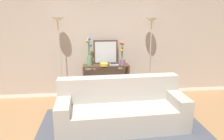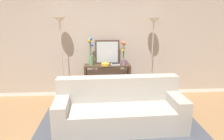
{
  "view_description": "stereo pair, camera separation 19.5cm",
  "coord_description": "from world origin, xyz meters",
  "px_view_note": "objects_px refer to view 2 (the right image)",
  "views": [
    {
      "loc": [
        -0.26,
        -2.71,
        1.93
      ],
      "look_at": [
        0.18,
        1.23,
        0.9
      ],
      "focal_mm": 31.99,
      "sensor_mm": 36.0,
      "label": 1
    },
    {
      "loc": [
        -0.06,
        -2.72,
        1.93
      ],
      "look_at": [
        0.18,
        1.23,
        0.9
      ],
      "focal_mm": 31.99,
      "sensor_mm": 36.0,
      "label": 2
    }
  ],
  "objects_px": {
    "couch": "(120,110)",
    "fruit_bowl": "(105,64)",
    "book_stack": "(115,64)",
    "book_row_under_console": "(97,96)",
    "vase_tall_flowers": "(91,54)",
    "floor_lamp_left": "(61,36)",
    "floor_lamp_right": "(153,36)",
    "vase_short_flowers": "(124,55)",
    "console_table": "(107,76)",
    "wall_mirror": "(107,52)"
  },
  "relations": [
    {
      "from": "floor_lamp_right",
      "to": "wall_mirror",
      "type": "distance_m",
      "value": 1.14
    },
    {
      "from": "book_stack",
      "to": "book_row_under_console",
      "type": "xyz_separation_m",
      "value": [
        -0.46,
        0.08,
        -0.82
      ]
    },
    {
      "from": "couch",
      "to": "floor_lamp_right",
      "type": "relative_size",
      "value": 1.18
    },
    {
      "from": "wall_mirror",
      "to": "vase_short_flowers",
      "type": "xyz_separation_m",
      "value": [
        0.38,
        -0.14,
        -0.04
      ]
    },
    {
      "from": "book_stack",
      "to": "fruit_bowl",
      "type": "bearing_deg",
      "value": -177.78
    },
    {
      "from": "wall_mirror",
      "to": "book_stack",
      "type": "bearing_deg",
      "value": -49.62
    },
    {
      "from": "couch",
      "to": "book_stack",
      "type": "xyz_separation_m",
      "value": [
        0.02,
        1.26,
        0.56
      ]
    },
    {
      "from": "wall_mirror",
      "to": "vase_tall_flowers",
      "type": "relative_size",
      "value": 0.88
    },
    {
      "from": "couch",
      "to": "floor_lamp_right",
      "type": "distance_m",
      "value": 1.98
    },
    {
      "from": "floor_lamp_left",
      "to": "vase_tall_flowers",
      "type": "xyz_separation_m",
      "value": [
        0.66,
        0.08,
        -0.43
      ]
    },
    {
      "from": "couch",
      "to": "floor_lamp_left",
      "type": "distance_m",
      "value": 2.16
    },
    {
      "from": "floor_lamp_right",
      "to": "book_row_under_console",
      "type": "bearing_deg",
      "value": 177.81
    },
    {
      "from": "fruit_bowl",
      "to": "console_table",
      "type": "bearing_deg",
      "value": 61.39
    },
    {
      "from": "book_stack",
      "to": "floor_lamp_left",
      "type": "bearing_deg",
      "value": 178.56
    },
    {
      "from": "couch",
      "to": "fruit_bowl",
      "type": "relative_size",
      "value": 11.22
    },
    {
      "from": "fruit_bowl",
      "to": "book_stack",
      "type": "xyz_separation_m",
      "value": [
        0.24,
        0.01,
        -0.0
      ]
    },
    {
      "from": "fruit_bowl",
      "to": "floor_lamp_right",
      "type": "bearing_deg",
      "value": 2.08
    },
    {
      "from": "wall_mirror",
      "to": "book_stack",
      "type": "height_order",
      "value": "wall_mirror"
    },
    {
      "from": "vase_tall_flowers",
      "to": "fruit_bowl",
      "type": "xyz_separation_m",
      "value": [
        0.34,
        -0.12,
        -0.22
      ]
    },
    {
      "from": "book_stack",
      "to": "couch",
      "type": "bearing_deg",
      "value": -90.81
    },
    {
      "from": "wall_mirror",
      "to": "fruit_bowl",
      "type": "xyz_separation_m",
      "value": [
        -0.06,
        -0.22,
        -0.25
      ]
    },
    {
      "from": "console_table",
      "to": "fruit_bowl",
      "type": "relative_size",
      "value": 5.39
    },
    {
      "from": "vase_short_flowers",
      "to": "floor_lamp_left",
      "type": "bearing_deg",
      "value": -178.58
    },
    {
      "from": "console_table",
      "to": "floor_lamp_left",
      "type": "relative_size",
      "value": 0.56
    },
    {
      "from": "console_table",
      "to": "floor_lamp_left",
      "type": "bearing_deg",
      "value": -177.23
    },
    {
      "from": "floor_lamp_left",
      "to": "wall_mirror",
      "type": "distance_m",
      "value": 1.15
    },
    {
      "from": "floor_lamp_left",
      "to": "book_stack",
      "type": "bearing_deg",
      "value": -1.44
    },
    {
      "from": "floor_lamp_right",
      "to": "vase_short_flowers",
      "type": "xyz_separation_m",
      "value": [
        -0.68,
        0.04,
        -0.43
      ]
    },
    {
      "from": "couch",
      "to": "book_row_under_console",
      "type": "height_order",
      "value": "couch"
    },
    {
      "from": "floor_lamp_right",
      "to": "vase_tall_flowers",
      "type": "xyz_separation_m",
      "value": [
        -1.45,
        0.08,
        -0.42
      ]
    },
    {
      "from": "book_stack",
      "to": "floor_lamp_right",
      "type": "bearing_deg",
      "value": 2.04
    },
    {
      "from": "book_row_under_console",
      "to": "floor_lamp_left",
      "type": "bearing_deg",
      "value": -176.26
    },
    {
      "from": "couch",
      "to": "console_table",
      "type": "bearing_deg",
      "value": 97.09
    },
    {
      "from": "wall_mirror",
      "to": "vase_tall_flowers",
      "type": "distance_m",
      "value": 0.41
    },
    {
      "from": "vase_short_flowers",
      "to": "fruit_bowl",
      "type": "bearing_deg",
      "value": -170.06
    },
    {
      "from": "book_stack",
      "to": "book_row_under_console",
      "type": "distance_m",
      "value": 0.95
    },
    {
      "from": "console_table",
      "to": "wall_mirror",
      "type": "height_order",
      "value": "wall_mirror"
    },
    {
      "from": "console_table",
      "to": "vase_tall_flowers",
      "type": "bearing_deg",
      "value": 176.25
    },
    {
      "from": "floor_lamp_left",
      "to": "wall_mirror",
      "type": "xyz_separation_m",
      "value": [
        1.06,
        0.18,
        -0.4
      ]
    },
    {
      "from": "floor_lamp_right",
      "to": "floor_lamp_left",
      "type": "bearing_deg",
      "value": -180.0
    },
    {
      "from": "fruit_bowl",
      "to": "book_stack",
      "type": "height_order",
      "value": "book_stack"
    },
    {
      "from": "vase_tall_flowers",
      "to": "couch",
      "type": "bearing_deg",
      "value": -67.87
    },
    {
      "from": "couch",
      "to": "vase_tall_flowers",
      "type": "bearing_deg",
      "value": 112.13
    },
    {
      "from": "floor_lamp_right",
      "to": "book_stack",
      "type": "height_order",
      "value": "floor_lamp_right"
    },
    {
      "from": "vase_tall_flowers",
      "to": "vase_short_flowers",
      "type": "xyz_separation_m",
      "value": [
        0.77,
        -0.04,
        -0.01
      ]
    },
    {
      "from": "floor_lamp_left",
      "to": "vase_tall_flowers",
      "type": "relative_size",
      "value": 2.95
    },
    {
      "from": "couch",
      "to": "vase_short_flowers",
      "type": "height_order",
      "value": "vase_short_flowers"
    },
    {
      "from": "console_table",
      "to": "wall_mirror",
      "type": "xyz_separation_m",
      "value": [
        0.01,
        0.13,
        0.57
      ]
    },
    {
      "from": "fruit_bowl",
      "to": "vase_tall_flowers",
      "type": "bearing_deg",
      "value": 161.05
    },
    {
      "from": "couch",
      "to": "vase_tall_flowers",
      "type": "height_order",
      "value": "vase_tall_flowers"
    }
  ]
}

